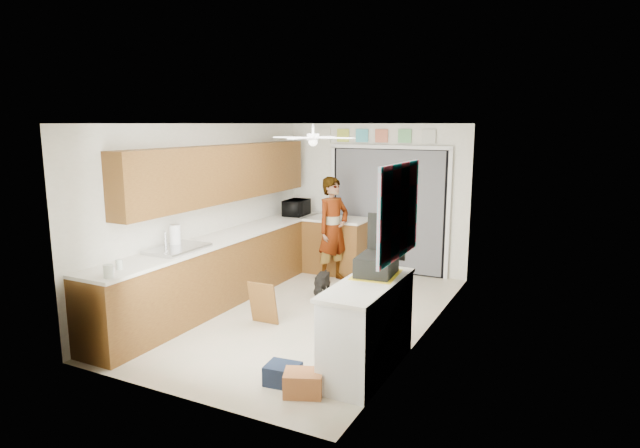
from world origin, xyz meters
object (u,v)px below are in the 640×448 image
at_px(cardboard_box, 303,383).
at_px(dog, 322,285).
at_px(suitcase, 376,265).
at_px(navy_crate, 283,374).
at_px(man, 333,229).
at_px(paper_towel_roll, 175,236).
at_px(microwave, 296,208).
at_px(cup, 109,271).

bearing_deg(cardboard_box, dog, 112.86).
bearing_deg(suitcase, navy_crate, -127.79).
bearing_deg(dog, cardboard_box, -81.13).
relative_size(navy_crate, man, 0.19).
distance_m(cardboard_box, navy_crate, 0.29).
height_order(suitcase, dog, suitcase).
bearing_deg(navy_crate, cardboard_box, -18.68).
xyz_separation_m(suitcase, dog, (-1.42, 1.58, -0.85)).
xyz_separation_m(paper_towel_roll, navy_crate, (2.14, -0.95, -0.99)).
bearing_deg(microwave, navy_crate, -157.01).
height_order(navy_crate, dog, dog).
bearing_deg(suitcase, cup, -157.88).
relative_size(microwave, navy_crate, 1.52).
distance_m(paper_towel_roll, suitcase, 2.74).
relative_size(suitcase, cardboard_box, 1.37).
bearing_deg(suitcase, cardboard_box, -112.44).
xyz_separation_m(paper_towel_roll, cardboard_box, (2.42, -1.05, -0.98)).
height_order(suitcase, man, man).
xyz_separation_m(cardboard_box, dog, (-1.10, 2.61, 0.08)).
relative_size(cardboard_box, navy_crate, 1.11).
xyz_separation_m(microwave, paper_towel_roll, (-0.20, -2.81, 0.01)).
xyz_separation_m(navy_crate, dog, (-0.82, 2.52, 0.10)).
xyz_separation_m(microwave, cup, (0.06, -4.11, -0.09)).
bearing_deg(dog, man, 91.62).
distance_m(navy_crate, man, 3.63).
relative_size(microwave, cup, 4.36).
height_order(microwave, dog, microwave).
xyz_separation_m(microwave, suitcase, (2.54, -2.83, -0.03)).
distance_m(cup, navy_crate, 2.11).
xyz_separation_m(cup, dog, (1.06, 2.86, -0.79)).
xyz_separation_m(suitcase, cardboard_box, (-0.32, -1.03, -0.93)).
relative_size(suitcase, navy_crate, 1.52).
bearing_deg(cardboard_box, suitcase, 72.69).
distance_m(microwave, cup, 4.11).
relative_size(paper_towel_roll, navy_crate, 0.92).
xyz_separation_m(suitcase, navy_crate, (-0.60, -0.93, -0.95)).
bearing_deg(man, microwave, 87.84).
xyz_separation_m(paper_towel_roll, man, (1.08, 2.44, -0.25)).
bearing_deg(paper_towel_roll, dog, 49.83).
bearing_deg(man, paper_towel_roll, 177.21).
bearing_deg(suitcase, microwave, 126.79).
distance_m(cardboard_box, man, 3.80).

